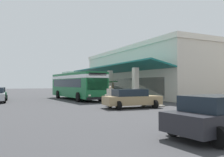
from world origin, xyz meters
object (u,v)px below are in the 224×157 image
Objects in this scene: transit_bus at (76,84)px; pedestrian at (110,95)px; parked_sedan_tan at (131,98)px; potted_palm at (113,94)px; parked_sedan_charcoal at (220,115)px.

pedestrian is (8.60, 0.36, -0.90)m from transit_bus.
parked_sedan_tan is 2.02× the size of potted_palm.
transit_bus reaches higher than pedestrian.
potted_palm is (-8.53, 4.48, -0.35)m from pedestrian.
parked_sedan_tan is 2.54m from pedestrian.
transit_bus is 20.65m from parked_sedan_charcoal.
transit_bus is 2.51× the size of parked_sedan_charcoal.
potted_palm reaches higher than pedestrian.
transit_bus is 6.74× the size of pedestrian.
potted_palm is (-20.53, 5.81, -0.15)m from parked_sedan_charcoal.
transit_bus is 8.65m from pedestrian.
parked_sedan_tan is (-9.55, 2.00, 0.00)m from parked_sedan_charcoal.
transit_bus is at bearing -177.58° from pedestrian.
pedestrian is at bearing 2.42° from transit_bus.
parked_sedan_charcoal is at bearing -2.69° from transit_bus.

